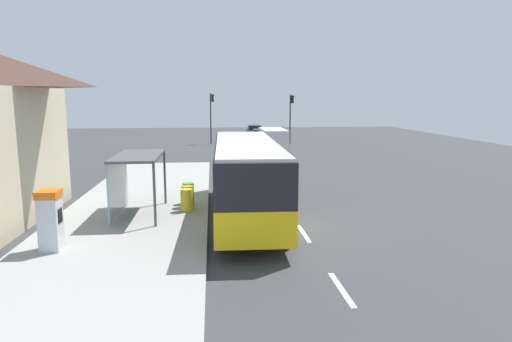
{
  "coord_description": "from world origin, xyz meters",
  "views": [
    {
      "loc": [
        -3.07,
        -17.0,
        4.98
      ],
      "look_at": [
        -1.0,
        4.41,
        1.5
      ],
      "focal_mm": 31.87,
      "sensor_mm": 36.0,
      "label": 1
    }
  ],
  "objects_px": {
    "recycling_bin_orange": "(188,196)",
    "traffic_light_near_side": "(291,111)",
    "ticket_machine": "(50,220)",
    "recycling_bin_green": "(188,193)",
    "sedan_near": "(261,136)",
    "recycling_bin_yellow": "(187,200)",
    "bus": "(246,175)",
    "traffic_light_far_side": "(211,111)",
    "sedan_far": "(254,131)",
    "bus_shelter": "(131,169)",
    "white_van": "(273,140)"
  },
  "relations": [
    {
      "from": "bus",
      "to": "traffic_light_near_side",
      "type": "relative_size",
      "value": 2.08
    },
    {
      "from": "ticket_machine",
      "to": "recycling_bin_green",
      "type": "xyz_separation_m",
      "value": [
        4.01,
        6.09,
        -0.52
      ]
    },
    {
      "from": "recycling_bin_green",
      "to": "traffic_light_near_side",
      "type": "bearing_deg",
      "value": 71.19
    },
    {
      "from": "white_van",
      "to": "traffic_light_far_side",
      "type": "bearing_deg",
      "value": 116.23
    },
    {
      "from": "recycling_bin_orange",
      "to": "traffic_light_near_side",
      "type": "xyz_separation_m",
      "value": [
        9.7,
        29.17,
        2.86
      ]
    },
    {
      "from": "ticket_machine",
      "to": "recycling_bin_green",
      "type": "height_order",
      "value": "ticket_machine"
    },
    {
      "from": "bus",
      "to": "recycling_bin_yellow",
      "type": "relative_size",
      "value": 11.64
    },
    {
      "from": "traffic_light_far_side",
      "to": "bus_shelter",
      "type": "distance_m",
      "value": 31.26
    },
    {
      "from": "bus",
      "to": "sedan_far",
      "type": "relative_size",
      "value": 2.5
    },
    {
      "from": "recycling_bin_orange",
      "to": "traffic_light_near_side",
      "type": "height_order",
      "value": "traffic_light_near_side"
    },
    {
      "from": "bus",
      "to": "sedan_near",
      "type": "xyz_separation_m",
      "value": [
        4.01,
        31.78,
        -1.05
      ]
    },
    {
      "from": "recycling_bin_orange",
      "to": "bus",
      "type": "bearing_deg",
      "value": -29.86
    },
    {
      "from": "ticket_machine",
      "to": "traffic_light_far_side",
      "type": "relative_size",
      "value": 0.36
    },
    {
      "from": "sedan_far",
      "to": "traffic_light_near_side",
      "type": "bearing_deg",
      "value": -69.55
    },
    {
      "from": "white_van",
      "to": "recycling_bin_yellow",
      "type": "bearing_deg",
      "value": -107.83
    },
    {
      "from": "traffic_light_far_side",
      "to": "ticket_machine",
      "type": "bearing_deg",
      "value": -98.21
    },
    {
      "from": "bus",
      "to": "recycling_bin_yellow",
      "type": "bearing_deg",
      "value": 163.68
    },
    {
      "from": "sedan_far",
      "to": "recycling_bin_yellow",
      "type": "distance_m",
      "value": 38.98
    },
    {
      "from": "bus",
      "to": "traffic_light_near_side",
      "type": "height_order",
      "value": "traffic_light_near_side"
    },
    {
      "from": "white_van",
      "to": "traffic_light_near_side",
      "type": "xyz_separation_m",
      "value": [
        3.3,
        9.97,
        2.17
      ]
    },
    {
      "from": "white_van",
      "to": "recycling_bin_green",
      "type": "height_order",
      "value": "white_van"
    },
    {
      "from": "traffic_light_near_side",
      "to": "sedan_far",
      "type": "bearing_deg",
      "value": 110.45
    },
    {
      "from": "white_van",
      "to": "bus_shelter",
      "type": "xyz_separation_m",
      "value": [
        -8.61,
        -20.28,
        0.75
      ]
    },
    {
      "from": "recycling_bin_orange",
      "to": "traffic_light_far_side",
      "type": "distance_m",
      "value": 30.13
    },
    {
      "from": "ticket_machine",
      "to": "recycling_bin_orange",
      "type": "bearing_deg",
      "value": 53.41
    },
    {
      "from": "traffic_light_near_side",
      "to": "bus_shelter",
      "type": "xyz_separation_m",
      "value": [
        -11.91,
        -30.24,
        -1.41
      ]
    },
    {
      "from": "white_van",
      "to": "recycling_bin_orange",
      "type": "relative_size",
      "value": 5.48
    },
    {
      "from": "sedan_far",
      "to": "recycling_bin_green",
      "type": "distance_m",
      "value": 37.6
    },
    {
      "from": "sedan_far",
      "to": "traffic_light_far_side",
      "type": "bearing_deg",
      "value": -124.83
    },
    {
      "from": "recycling_bin_orange",
      "to": "recycling_bin_green",
      "type": "relative_size",
      "value": 1.0
    },
    {
      "from": "ticket_machine",
      "to": "traffic_light_far_side",
      "type": "height_order",
      "value": "traffic_light_far_side"
    },
    {
      "from": "traffic_light_near_side",
      "to": "bus_shelter",
      "type": "distance_m",
      "value": 32.54
    },
    {
      "from": "recycling_bin_yellow",
      "to": "traffic_light_far_side",
      "type": "bearing_deg",
      "value": 87.96
    },
    {
      "from": "traffic_light_near_side",
      "to": "bus_shelter",
      "type": "relative_size",
      "value": 1.33
    },
    {
      "from": "ticket_machine",
      "to": "bus_shelter",
      "type": "height_order",
      "value": "bus_shelter"
    },
    {
      "from": "recycling_bin_orange",
      "to": "recycling_bin_green",
      "type": "height_order",
      "value": "same"
    },
    {
      "from": "sedan_near",
      "to": "recycling_bin_orange",
      "type": "xyz_separation_m",
      "value": [
        -6.5,
        -30.35,
        -0.14
      ]
    },
    {
      "from": "sedan_far",
      "to": "bus",
      "type": "bearing_deg",
      "value": -95.85
    },
    {
      "from": "white_van",
      "to": "recycling_bin_orange",
      "type": "bearing_deg",
      "value": -108.44
    },
    {
      "from": "bus",
      "to": "bus_shelter",
      "type": "distance_m",
      "value": 4.72
    },
    {
      "from": "sedan_near",
      "to": "recycling_bin_yellow",
      "type": "height_order",
      "value": "sedan_near"
    },
    {
      "from": "bus",
      "to": "recycling_bin_green",
      "type": "height_order",
      "value": "bus"
    },
    {
      "from": "recycling_bin_yellow",
      "to": "traffic_light_far_side",
      "type": "relative_size",
      "value": 0.17
    },
    {
      "from": "bus",
      "to": "traffic_light_far_side",
      "type": "bearing_deg",
      "value": 92.54
    },
    {
      "from": "recycling_bin_green",
      "to": "traffic_light_far_side",
      "type": "distance_m",
      "value": 29.43
    },
    {
      "from": "bus",
      "to": "white_van",
      "type": "height_order",
      "value": "bus"
    },
    {
      "from": "bus",
      "to": "traffic_light_near_side",
      "type": "bearing_deg",
      "value": 76.74
    },
    {
      "from": "sedan_near",
      "to": "ticket_machine",
      "type": "height_order",
      "value": "ticket_machine"
    },
    {
      "from": "recycling_bin_yellow",
      "to": "recycling_bin_green",
      "type": "relative_size",
      "value": 1.0
    },
    {
      "from": "sedan_near",
      "to": "recycling_bin_orange",
      "type": "relative_size",
      "value": 4.72
    }
  ]
}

